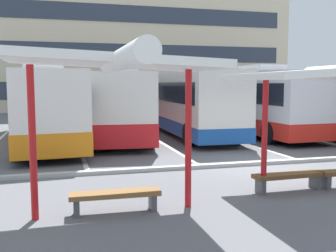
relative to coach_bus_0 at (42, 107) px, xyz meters
The scene contains 16 objects.
ground_plane 10.59m from the coach_bus_0, 47.76° to the right, with size 160.00×160.00×0.00m, color slate.
terminal_building 28.73m from the coach_bus_0, 75.23° to the left, with size 35.66×14.33×21.17m.
coach_bus_0 is the anchor object (origin of this frame).
coach_bus_1 3.63m from the coach_bus_0, ahead, with size 3.52×10.45×3.48m.
coach_bus_2 7.35m from the coach_bus_0, ahead, with size 2.68×11.79×3.63m.
coach_bus_3 10.66m from the coach_bus_0, ahead, with size 3.11×11.55×3.59m.
coach_bus_4 14.10m from the coach_bus_0, ahead, with size 2.97×11.64×3.53m.
lane_stripe_1 2.26m from the coach_bus_0, ahead, with size 0.16×14.00×0.01m, color white.
lane_stripe_2 5.46m from the coach_bus_0, ahead, with size 0.16×14.00×0.01m, color white.
lane_stripe_3 9.00m from the coach_bus_0, ahead, with size 0.16×14.00×0.01m, color white.
lane_stripe_4 12.59m from the coach_bus_0, ahead, with size 0.16×14.00×0.01m, color white.
waiting_shelter_0 11.53m from the coach_bus_0, 80.50° to the right, with size 4.17×4.56×3.27m.
bench_0 11.26m from the coach_bus_0, 80.28° to the right, with size 1.88×0.47×0.45m.
waiting_shelter_1 13.03m from the coach_bus_0, 56.36° to the right, with size 4.23×5.18×3.16m.
bench_1 12.28m from the coach_bus_0, 59.05° to the right, with size 1.87×0.48×0.45m.
platform_kerb 10.33m from the coach_bus_0, 46.45° to the right, with size 44.00×0.24×0.12m, color #ADADA8.
Camera 1 is at (-6.18, -11.26, 2.67)m, focal length 42.33 mm.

